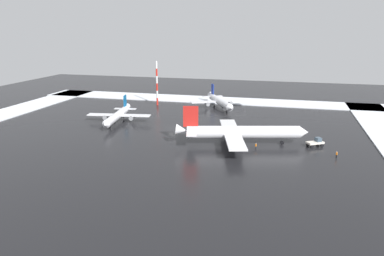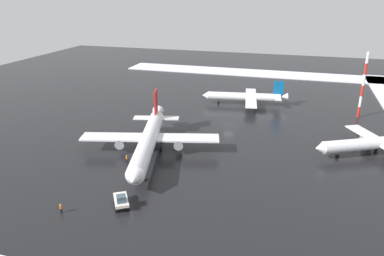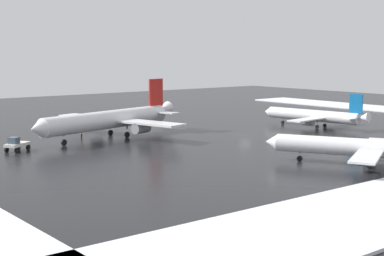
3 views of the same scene
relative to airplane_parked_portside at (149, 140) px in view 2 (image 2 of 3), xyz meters
The scene contains 9 objects.
ground_plane 27.28m from the airplane_parked_portside, 28.71° to the right, with size 240.00×240.00×0.00m, color black.
snow_bank_right 91.71m from the airplane_parked_portside, ahead, with size 14.00×116.00×0.34m, color white.
airplane_parked_portside is the anchor object (origin of this frame).
airplane_distant_tail 45.84m from the airplane_parked_portside, 18.23° to the right, with size 22.08×26.48×7.87m.
airplane_far_rear 49.23m from the airplane_parked_portside, 73.21° to the right, with size 22.00×25.80×8.32m.
pushback_tug 20.81m from the airplane_parked_portside, behind, with size 5.07×4.31×2.50m.
ground_crew_near_tug 25.46m from the airplane_parked_portside, 168.62° to the left, with size 0.36×0.36×1.71m.
ground_crew_beside_wing 6.21m from the airplane_parked_portside, 147.27° to the left, with size 0.36×0.36×1.71m.
antenna_mast 62.21m from the airplane_parked_portside, 48.92° to the right, with size 0.70×0.70×18.34m.
Camera 2 is at (-92.34, -17.00, 34.14)m, focal length 35.00 mm.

